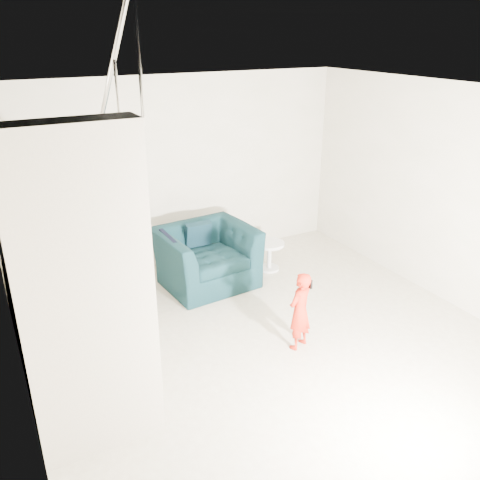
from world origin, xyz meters
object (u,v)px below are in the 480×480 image
object	(u,v)px
side_table	(269,251)
staircase	(70,296)
toddler	(300,311)
armchair	(206,257)

from	to	relation	value
side_table	staircase	xyz separation A→B (m)	(-2.96, -1.27, 0.66)
side_table	staircase	size ratio (longest dim) A/B	0.12
toddler	staircase	xyz separation A→B (m)	(-2.24, 0.55, 0.50)
armchair	toddler	world-z (taller)	toddler
armchair	side_table	world-z (taller)	armchair
toddler	staircase	distance (m)	2.36
armchair	side_table	size ratio (longest dim) A/B	2.87
armchair	side_table	bearing A→B (deg)	-6.66
side_table	toddler	bearing A→B (deg)	-111.74
toddler	armchair	bearing A→B (deg)	-104.33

